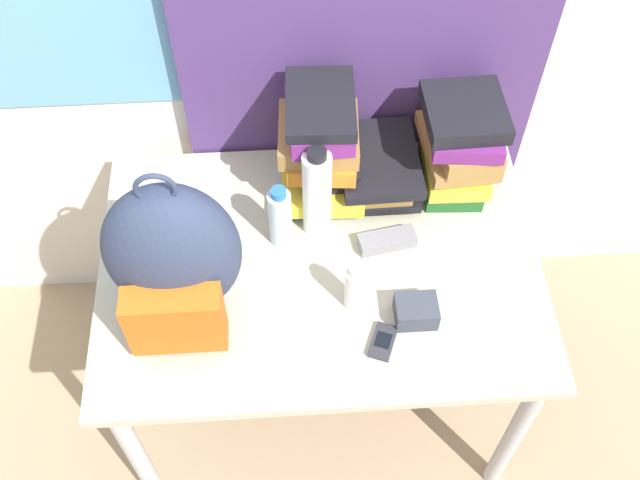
{
  "coord_description": "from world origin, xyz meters",
  "views": [
    {
      "loc": [
        -0.07,
        -0.68,
        2.35
      ],
      "look_at": [
        0.0,
        0.4,
        0.84
      ],
      "focal_mm": 42.0,
      "sensor_mm": 36.0,
      "label": 1
    }
  ],
  "objects_px": {
    "book_stack_right": "(460,142)",
    "sports_bottle": "(317,193)",
    "water_bottle": "(280,217)",
    "book_stack_center": "(379,168)",
    "book_stack_left": "(321,149)",
    "cell_phone": "(383,342)",
    "backpack": "(173,258)",
    "camera_pouch": "(416,311)",
    "sunscreen_bottle": "(354,288)",
    "sunglasses_case": "(387,241)"
  },
  "relations": [
    {
      "from": "water_bottle",
      "to": "camera_pouch",
      "type": "height_order",
      "value": "water_bottle"
    },
    {
      "from": "water_bottle",
      "to": "sports_bottle",
      "type": "height_order",
      "value": "sports_bottle"
    },
    {
      "from": "cell_phone",
      "to": "book_stack_right",
      "type": "bearing_deg",
      "value": 63.34
    },
    {
      "from": "sports_bottle",
      "to": "sunscreen_bottle",
      "type": "xyz_separation_m",
      "value": [
        0.07,
        -0.24,
        -0.07
      ]
    },
    {
      "from": "book_stack_left",
      "to": "sunscreen_bottle",
      "type": "height_order",
      "value": "book_stack_left"
    },
    {
      "from": "book_stack_center",
      "to": "sunscreen_bottle",
      "type": "distance_m",
      "value": 0.4
    },
    {
      "from": "backpack",
      "to": "camera_pouch",
      "type": "distance_m",
      "value": 0.6
    },
    {
      "from": "book_stack_right",
      "to": "sports_bottle",
      "type": "height_order",
      "value": "sports_bottle"
    },
    {
      "from": "book_stack_left",
      "to": "backpack",
      "type": "bearing_deg",
      "value": -135.82
    },
    {
      "from": "sports_bottle",
      "to": "sunscreen_bottle",
      "type": "bearing_deg",
      "value": -73.06
    },
    {
      "from": "backpack",
      "to": "book_stack_left",
      "type": "bearing_deg",
      "value": 44.18
    },
    {
      "from": "sports_bottle",
      "to": "camera_pouch",
      "type": "xyz_separation_m",
      "value": [
        0.22,
        -0.29,
        -0.11
      ]
    },
    {
      "from": "backpack",
      "to": "sports_bottle",
      "type": "xyz_separation_m",
      "value": [
        0.34,
        0.22,
        -0.06
      ]
    },
    {
      "from": "book_stack_center",
      "to": "cell_phone",
      "type": "xyz_separation_m",
      "value": [
        -0.04,
        -0.5,
        -0.06
      ]
    },
    {
      "from": "sunscreen_bottle",
      "to": "camera_pouch",
      "type": "xyz_separation_m",
      "value": [
        0.15,
        -0.05,
        -0.04
      ]
    },
    {
      "from": "book_stack_right",
      "to": "cell_phone",
      "type": "relative_size",
      "value": 2.76
    },
    {
      "from": "book_stack_right",
      "to": "sunglasses_case",
      "type": "relative_size",
      "value": 1.86
    },
    {
      "from": "cell_phone",
      "to": "book_stack_center",
      "type": "bearing_deg",
      "value": 85.18
    },
    {
      "from": "sports_bottle",
      "to": "camera_pouch",
      "type": "relative_size",
      "value": 2.91
    },
    {
      "from": "book_stack_left",
      "to": "cell_phone",
      "type": "xyz_separation_m",
      "value": [
        0.12,
        -0.5,
        -0.15
      ]
    },
    {
      "from": "book_stack_center",
      "to": "sunscreen_bottle",
      "type": "xyz_separation_m",
      "value": [
        -0.1,
        -0.38,
        0.01
      ]
    },
    {
      "from": "book_stack_center",
      "to": "book_stack_right",
      "type": "relative_size",
      "value": 0.99
    },
    {
      "from": "backpack",
      "to": "book_stack_center",
      "type": "height_order",
      "value": "backpack"
    },
    {
      "from": "book_stack_center",
      "to": "cell_phone",
      "type": "distance_m",
      "value": 0.5
    },
    {
      "from": "book_stack_right",
      "to": "camera_pouch",
      "type": "height_order",
      "value": "book_stack_right"
    },
    {
      "from": "sports_bottle",
      "to": "backpack",
      "type": "bearing_deg",
      "value": -147.74
    },
    {
      "from": "cell_phone",
      "to": "sports_bottle",
      "type": "bearing_deg",
      "value": 110.61
    },
    {
      "from": "cell_phone",
      "to": "camera_pouch",
      "type": "relative_size",
      "value": 1.04
    },
    {
      "from": "water_bottle",
      "to": "sunglasses_case",
      "type": "xyz_separation_m",
      "value": [
        0.28,
        -0.04,
        -0.08
      ]
    },
    {
      "from": "sunscreen_bottle",
      "to": "sunglasses_case",
      "type": "xyz_separation_m",
      "value": [
        0.1,
        0.17,
        -0.05
      ]
    },
    {
      "from": "book_stack_center",
      "to": "sunscreen_bottle",
      "type": "bearing_deg",
      "value": -105.08
    },
    {
      "from": "book_stack_right",
      "to": "sports_bottle",
      "type": "relative_size",
      "value": 0.98
    },
    {
      "from": "backpack",
      "to": "water_bottle",
      "type": "height_order",
      "value": "backpack"
    },
    {
      "from": "book_stack_right",
      "to": "book_stack_center",
      "type": "bearing_deg",
      "value": -179.37
    },
    {
      "from": "water_bottle",
      "to": "book_stack_center",
      "type": "bearing_deg",
      "value": 32.23
    },
    {
      "from": "book_stack_center",
      "to": "camera_pouch",
      "type": "xyz_separation_m",
      "value": [
        0.05,
        -0.43,
        -0.04
      ]
    },
    {
      "from": "camera_pouch",
      "to": "backpack",
      "type": "bearing_deg",
      "value": 172.21
    },
    {
      "from": "sunglasses_case",
      "to": "camera_pouch",
      "type": "bearing_deg",
      "value": -78.99
    },
    {
      "from": "backpack",
      "to": "water_bottle",
      "type": "relative_size",
      "value": 2.36
    },
    {
      "from": "book_stack_center",
      "to": "sunscreen_bottle",
      "type": "relative_size",
      "value": 1.85
    },
    {
      "from": "book_stack_left",
      "to": "cell_phone",
      "type": "height_order",
      "value": "book_stack_left"
    },
    {
      "from": "book_stack_left",
      "to": "book_stack_right",
      "type": "height_order",
      "value": "book_stack_left"
    },
    {
      "from": "water_bottle",
      "to": "camera_pouch",
      "type": "bearing_deg",
      "value": -39.12
    },
    {
      "from": "backpack",
      "to": "camera_pouch",
      "type": "bearing_deg",
      "value": -7.79
    },
    {
      "from": "book_stack_left",
      "to": "water_bottle",
      "type": "bearing_deg",
      "value": -124.35
    },
    {
      "from": "cell_phone",
      "to": "sunglasses_case",
      "type": "distance_m",
      "value": 0.29
    },
    {
      "from": "book_stack_left",
      "to": "sports_bottle",
      "type": "height_order",
      "value": "book_stack_left"
    },
    {
      "from": "book_stack_left",
      "to": "book_stack_right",
      "type": "xyz_separation_m",
      "value": [
        0.37,
        0.01,
        -0.0
      ]
    },
    {
      "from": "book_stack_left",
      "to": "book_stack_right",
      "type": "relative_size",
      "value": 1.13
    },
    {
      "from": "sunglasses_case",
      "to": "cell_phone",
      "type": "bearing_deg",
      "value": -98.52
    }
  ]
}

